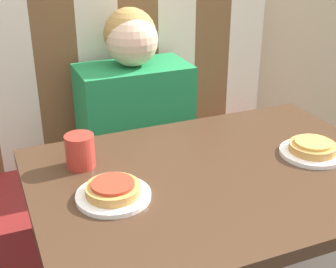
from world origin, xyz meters
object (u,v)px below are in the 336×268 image
at_px(person, 134,99).
at_px(plate_right, 312,153).
at_px(pizza_left, 113,189).
at_px(plate_left, 113,196).
at_px(pizza_right, 313,147).
at_px(drinking_cup, 80,151).

xyz_separation_m(person, plate_right, (0.29, -0.70, 0.04)).
bearing_deg(pizza_left, person, 67.50).
relative_size(plate_right, pizza_left, 1.37).
bearing_deg(pizza_left, plate_right, 0.00).
height_order(plate_left, pizza_right, pizza_right).
relative_size(person, pizza_left, 4.91).
relative_size(plate_right, pizza_right, 1.37).
bearing_deg(plate_right, plate_left, 180.00).
distance_m(person, drinking_cup, 0.62).
bearing_deg(drinking_cup, pizza_right, -16.71).
bearing_deg(plate_right, pizza_right, -90.00).
bearing_deg(plate_right, pizza_left, -180.00).
distance_m(plate_right, pizza_right, 0.02).
xyz_separation_m(person, pizza_right, (0.29, -0.70, 0.06)).
height_order(plate_left, drinking_cup, drinking_cup).
relative_size(plate_left, drinking_cup, 1.98).
height_order(pizza_left, drinking_cup, drinking_cup).
xyz_separation_m(pizza_right, drinking_cup, (-0.62, 0.18, 0.02)).
relative_size(person, plate_right, 3.59).
height_order(person, pizza_left, person).
bearing_deg(plate_left, plate_right, 0.00).
bearing_deg(pizza_right, pizza_left, 180.00).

